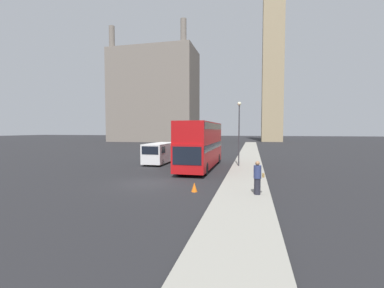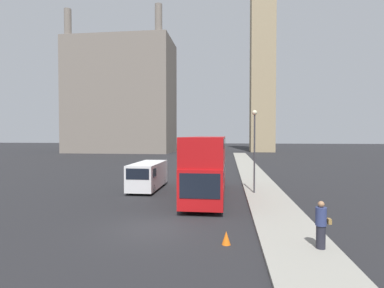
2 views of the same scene
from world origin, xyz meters
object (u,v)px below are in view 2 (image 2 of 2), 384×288
at_px(clock_tower, 263,19).
at_px(red_double_decker_bus, 207,164).
at_px(pedestrian, 321,225).
at_px(street_lamp, 255,139).
at_px(white_van, 148,175).

distance_m(clock_tower, red_double_decker_bus, 70.36).
distance_m(pedestrian, street_lamp, 11.47).
distance_m(clock_tower, street_lamp, 68.01).
bearing_deg(white_van, pedestrian, -50.13).
bearing_deg(red_double_decker_bus, street_lamp, 19.57).
distance_m(red_double_decker_bus, pedestrian, 11.01).
relative_size(clock_tower, red_double_decker_bus, 6.40).
xyz_separation_m(clock_tower, white_van, (-15.67, -58.78, -34.40)).
bearing_deg(clock_tower, pedestrian, -94.53).
height_order(clock_tower, white_van, clock_tower).
relative_size(clock_tower, street_lamp, 11.23).
bearing_deg(street_lamp, clock_tower, 83.17).
bearing_deg(pedestrian, white_van, 129.87).
bearing_deg(pedestrian, clock_tower, 85.47).
bearing_deg(street_lamp, red_double_decker_bus, -160.43).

